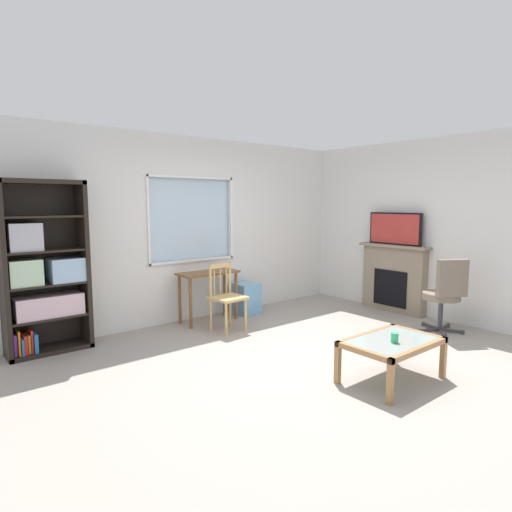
# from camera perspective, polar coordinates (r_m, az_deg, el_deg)

# --- Properties ---
(ground) EXTENTS (6.42, 5.58, 0.02)m
(ground) POSITION_cam_1_polar(r_m,az_deg,el_deg) (4.92, 6.30, -13.51)
(ground) COLOR #9E9389
(wall_back_with_window) EXTENTS (5.42, 0.15, 2.66)m
(wall_back_with_window) POSITION_cam_1_polar(r_m,az_deg,el_deg) (6.43, -8.22, 3.43)
(wall_back_with_window) COLOR silver
(wall_back_with_window) RESTS_ON ground
(wall_right) EXTENTS (0.12, 4.78, 2.66)m
(wall_right) POSITION_cam_1_polar(r_m,az_deg,el_deg) (6.88, 22.91, 3.31)
(wall_right) COLOR silver
(wall_right) RESTS_ON ground
(bookshelf) EXTENTS (0.90, 0.38, 1.97)m
(bookshelf) POSITION_cam_1_polar(r_m,az_deg,el_deg) (5.45, -26.39, -2.15)
(bookshelf) COLOR black
(bookshelf) RESTS_ON ground
(desk_under_window) EXTENTS (0.87, 0.40, 0.73)m
(desk_under_window) POSITION_cam_1_polar(r_m,az_deg,el_deg) (6.23, -6.36, -3.37)
(desk_under_window) COLOR brown
(desk_under_window) RESTS_ON ground
(wooden_chair) EXTENTS (0.45, 0.43, 0.90)m
(wooden_chair) POSITION_cam_1_polar(r_m,az_deg,el_deg) (5.81, -3.96, -5.38)
(wooden_chair) COLOR tan
(wooden_chair) RESTS_ON ground
(plastic_drawer_unit) EXTENTS (0.35, 0.40, 0.47)m
(plastic_drawer_unit) POSITION_cam_1_polar(r_m,az_deg,el_deg) (6.74, -1.45, -5.59)
(plastic_drawer_unit) COLOR #72ADDB
(plastic_drawer_unit) RESTS_ON ground
(fireplace) EXTENTS (0.26, 1.15, 1.06)m
(fireplace) POSITION_cam_1_polar(r_m,az_deg,el_deg) (7.13, 17.80, -2.78)
(fireplace) COLOR gray
(fireplace) RESTS_ON ground
(tv) EXTENTS (0.06, 0.89, 0.50)m
(tv) POSITION_cam_1_polar(r_m,az_deg,el_deg) (7.03, 17.96, 3.47)
(tv) COLOR black
(tv) RESTS_ON fireplace
(office_chair) EXTENTS (0.61, 0.62, 1.00)m
(office_chair) POSITION_cam_1_polar(r_m,az_deg,el_deg) (6.16, 23.83, -4.38)
(office_chair) COLOR #7A6B5B
(office_chair) RESTS_ON ground
(coffee_table) EXTENTS (0.95, 0.63, 0.41)m
(coffee_table) POSITION_cam_1_polar(r_m,az_deg,el_deg) (4.42, 17.58, -11.23)
(coffee_table) COLOR #8C9E99
(coffee_table) RESTS_ON ground
(sippy_cup) EXTENTS (0.07, 0.07, 0.09)m
(sippy_cup) POSITION_cam_1_polar(r_m,az_deg,el_deg) (4.32, 17.93, -10.26)
(sippy_cup) COLOR #33B770
(sippy_cup) RESTS_ON coffee_table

